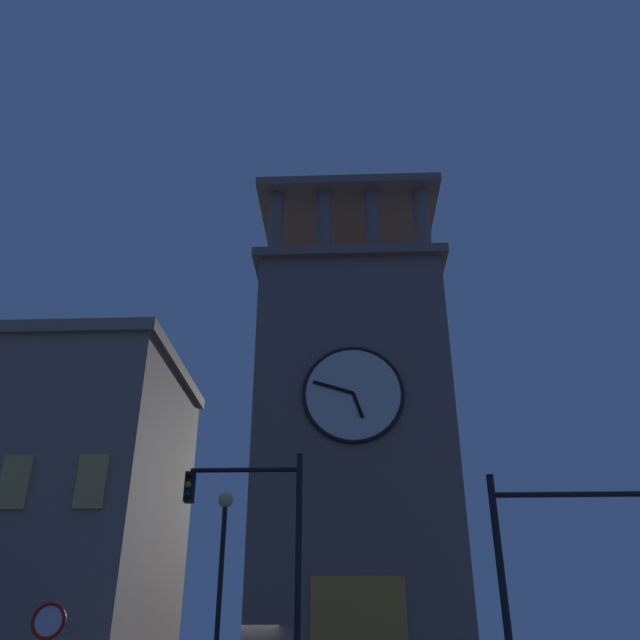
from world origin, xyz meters
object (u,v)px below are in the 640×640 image
object	(u,v)px
clocktower	(353,462)
traffic_signal_near	(263,543)
street_lamp	(222,560)
traffic_signal_mid	(569,557)
no_horn_sign	(47,632)

from	to	relation	value
clocktower	traffic_signal_near	size ratio (longest dim) A/B	3.70
clocktower	traffic_signal_near	world-z (taller)	clocktower
clocktower	street_lamp	world-z (taller)	clocktower
traffic_signal_near	traffic_signal_mid	distance (m)	6.93
traffic_signal_mid	no_horn_sign	bearing A→B (deg)	-5.85
traffic_signal_mid	clocktower	bearing A→B (deg)	-72.57
traffic_signal_mid	traffic_signal_near	bearing A→B (deg)	-16.53
traffic_signal_near	street_lamp	xyz separation A→B (m)	(1.45, -2.57, -0.09)
clocktower	street_lamp	distance (m)	11.00
traffic_signal_mid	street_lamp	distance (m)	9.27
traffic_signal_near	no_horn_sign	distance (m)	5.05
traffic_signal_near	no_horn_sign	world-z (taller)	traffic_signal_near
traffic_signal_near	street_lamp	distance (m)	2.95
street_lamp	no_horn_sign	world-z (taller)	street_lamp
no_horn_sign	clocktower	bearing A→B (deg)	-119.28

